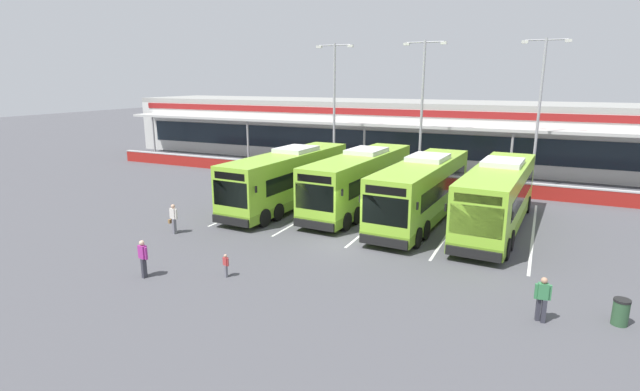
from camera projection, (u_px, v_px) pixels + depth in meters
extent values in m
plane|color=#4C4C51|center=(349.00, 245.00, 24.35)|extent=(200.00, 200.00, 0.00)
cube|color=silver|center=(450.00, 135.00, 47.50)|extent=(70.00, 10.00, 5.50)
cube|color=#19232D|center=(439.00, 146.00, 43.18)|extent=(66.00, 0.08, 2.20)
cube|color=maroon|center=(441.00, 114.00, 42.50)|extent=(68.00, 0.08, 0.60)
cube|color=beige|center=(437.00, 126.00, 41.43)|extent=(67.00, 3.00, 0.24)
cube|color=gray|center=(452.00, 104.00, 46.79)|extent=(70.00, 10.00, 0.50)
cylinder|color=#999999|center=(154.00, 135.00, 53.57)|extent=(0.20, 0.20, 4.20)
cylinder|color=#999999|center=(248.00, 141.00, 48.49)|extent=(0.20, 0.20, 4.20)
cylinder|color=#999999|center=(364.00, 148.00, 43.41)|extent=(0.20, 0.20, 4.20)
cylinder|color=#999999|center=(511.00, 157.00, 38.33)|extent=(0.20, 0.20, 4.20)
cube|color=maroon|center=(418.00, 181.00, 37.01)|extent=(60.00, 0.36, 1.00)
cube|color=#B2B2B2|center=(419.00, 174.00, 36.88)|extent=(60.00, 0.40, 0.10)
cube|color=#8CC633|center=(289.00, 178.00, 31.38)|extent=(3.27, 12.13, 3.19)
cube|color=olive|center=(289.00, 197.00, 31.69)|extent=(3.29, 12.15, 0.56)
cube|color=black|center=(292.00, 173.00, 31.66)|extent=(3.15, 9.74, 0.96)
cube|color=black|center=(231.00, 194.00, 26.26)|extent=(2.31, 0.24, 1.40)
cube|color=black|center=(230.00, 176.00, 26.01)|extent=(2.05, 0.20, 0.40)
cube|color=silver|center=(296.00, 149.00, 31.83)|extent=(2.21, 2.92, 0.28)
cube|color=black|center=(231.00, 221.00, 26.52)|extent=(2.46, 0.31, 0.44)
cube|color=black|center=(256.00, 189.00, 25.80)|extent=(0.09, 0.12, 0.36)
cube|color=black|center=(214.00, 184.00, 27.15)|extent=(0.09, 0.12, 0.36)
cylinder|color=black|center=(336.00, 187.00, 35.09)|extent=(0.38, 1.06, 1.04)
cylinder|color=black|center=(308.00, 183.00, 36.19)|extent=(0.38, 1.06, 1.04)
cylinder|color=black|center=(277.00, 212.00, 28.42)|extent=(0.38, 1.06, 1.04)
cylinder|color=black|center=(245.00, 207.00, 29.52)|extent=(0.38, 1.06, 1.04)
cylinder|color=black|center=(264.00, 218.00, 27.22)|extent=(0.38, 1.06, 1.04)
cylinder|color=black|center=(230.00, 212.00, 28.32)|extent=(0.38, 1.06, 1.04)
cube|color=#8CC633|center=(360.00, 180.00, 30.67)|extent=(3.27, 12.13, 3.19)
cube|color=olive|center=(359.00, 200.00, 30.98)|extent=(3.29, 12.15, 0.56)
cube|color=black|center=(362.00, 175.00, 30.96)|extent=(3.15, 9.74, 0.96)
cube|color=black|center=(315.00, 197.00, 25.55)|extent=(2.31, 0.24, 1.40)
cube|color=black|center=(314.00, 179.00, 25.31)|extent=(2.05, 0.20, 0.40)
cube|color=silver|center=(367.00, 151.00, 31.12)|extent=(2.21, 2.92, 0.28)
cube|color=black|center=(314.00, 225.00, 25.81)|extent=(2.46, 0.31, 0.44)
cube|color=black|center=(342.00, 193.00, 25.10)|extent=(0.09, 0.12, 0.36)
cube|color=black|center=(294.00, 187.00, 26.44)|extent=(0.09, 0.12, 0.36)
cylinder|color=black|center=(401.00, 189.00, 34.38)|extent=(0.38, 1.06, 1.04)
cylinder|color=black|center=(370.00, 186.00, 35.48)|extent=(0.38, 1.06, 1.04)
cylinder|color=black|center=(356.00, 215.00, 27.71)|extent=(0.38, 1.06, 1.04)
cylinder|color=black|center=(319.00, 210.00, 28.81)|extent=(0.38, 1.06, 1.04)
cylinder|color=black|center=(345.00, 222.00, 26.51)|extent=(0.38, 1.06, 1.04)
cylinder|color=black|center=(308.00, 216.00, 27.62)|extent=(0.38, 1.06, 1.04)
cube|color=#8CC633|center=(422.00, 189.00, 28.01)|extent=(3.27, 12.13, 3.19)
cube|color=olive|center=(421.00, 211.00, 28.32)|extent=(3.29, 12.15, 0.56)
cube|color=black|center=(424.00, 184.00, 28.29)|extent=(3.15, 9.74, 0.96)
cube|color=black|center=(385.00, 211.00, 22.89)|extent=(2.31, 0.24, 1.40)
cube|color=black|center=(386.00, 191.00, 22.64)|extent=(2.05, 0.20, 0.40)
cube|color=silver|center=(428.00, 158.00, 28.46)|extent=(2.21, 2.92, 0.28)
cube|color=black|center=(383.00, 242.00, 23.15)|extent=(2.46, 0.31, 0.44)
cube|color=black|center=(417.00, 206.00, 22.43)|extent=(0.09, 0.12, 0.36)
cube|color=black|center=(360.00, 199.00, 23.78)|extent=(0.09, 0.12, 0.36)
cylinder|color=black|center=(459.00, 198.00, 31.72)|extent=(0.38, 1.06, 1.04)
cylinder|color=black|center=(423.00, 194.00, 32.82)|extent=(0.38, 1.06, 1.04)
cylinder|color=black|center=(425.00, 230.00, 25.05)|extent=(0.38, 1.06, 1.04)
cylinder|color=black|center=(382.00, 224.00, 26.15)|extent=(0.38, 1.06, 1.04)
cylinder|color=black|center=(417.00, 237.00, 23.85)|extent=(0.38, 1.06, 1.04)
cylinder|color=black|center=(372.00, 230.00, 24.95)|extent=(0.38, 1.06, 1.04)
cube|color=#8CC633|center=(497.00, 196.00, 26.41)|extent=(3.27, 12.13, 3.19)
cube|color=olive|center=(495.00, 219.00, 26.72)|extent=(3.29, 12.15, 0.56)
cube|color=black|center=(499.00, 190.00, 26.70)|extent=(3.15, 9.74, 0.96)
cube|color=black|center=(476.00, 221.00, 21.29)|extent=(2.31, 0.24, 1.40)
cube|color=black|center=(478.00, 199.00, 21.05)|extent=(2.05, 0.20, 0.40)
cube|color=silver|center=(503.00, 162.00, 26.86)|extent=(2.21, 2.92, 0.28)
cube|color=black|center=(473.00, 254.00, 21.55)|extent=(2.46, 0.31, 0.44)
cube|color=black|center=(513.00, 216.00, 20.84)|extent=(0.09, 0.12, 0.36)
cube|color=black|center=(446.00, 207.00, 22.18)|extent=(0.09, 0.12, 0.36)
cylinder|color=black|center=(527.00, 204.00, 30.12)|extent=(0.38, 1.06, 1.04)
cylinder|color=black|center=(487.00, 200.00, 31.22)|extent=(0.38, 1.06, 1.04)
cylinder|color=black|center=(510.00, 240.00, 23.45)|extent=(0.38, 1.06, 1.04)
cylinder|color=black|center=(460.00, 233.00, 24.55)|extent=(0.38, 1.06, 1.04)
cylinder|color=black|center=(506.00, 249.00, 22.25)|extent=(0.38, 1.06, 1.04)
cylinder|color=black|center=(454.00, 241.00, 23.36)|extent=(0.38, 1.06, 1.04)
cube|color=silver|center=(267.00, 201.00, 33.08)|extent=(0.14, 13.00, 0.01)
cube|color=silver|center=(323.00, 208.00, 31.36)|extent=(0.14, 13.00, 0.01)
cube|color=silver|center=(385.00, 215.00, 29.64)|extent=(0.14, 13.00, 0.01)
cube|color=silver|center=(454.00, 224.00, 27.92)|extent=(0.14, 13.00, 0.01)
cube|color=silver|center=(533.00, 233.00, 26.20)|extent=(0.14, 13.00, 0.01)
cube|color=slate|center=(174.00, 225.00, 26.18)|extent=(0.17, 0.20, 0.84)
cube|color=slate|center=(174.00, 226.00, 26.00)|extent=(0.17, 0.20, 0.84)
cube|color=silver|center=(173.00, 213.00, 25.92)|extent=(0.37, 0.27, 0.56)
cube|color=silver|center=(171.00, 213.00, 26.05)|extent=(0.10, 0.11, 0.54)
cube|color=silver|center=(176.00, 214.00, 25.81)|extent=(0.10, 0.11, 0.54)
sphere|color=tan|center=(173.00, 206.00, 25.83)|extent=(0.22, 0.22, 0.22)
cube|color=olive|center=(171.00, 221.00, 26.21)|extent=(0.16, 0.30, 0.22)
cylinder|color=olive|center=(171.00, 218.00, 26.17)|extent=(0.02, 0.02, 0.16)
cube|color=#33333D|center=(144.00, 267.00, 20.41)|extent=(0.17, 0.20, 0.84)
cube|color=#33333D|center=(144.00, 268.00, 20.23)|extent=(0.17, 0.20, 0.84)
cube|color=#A32D89|center=(143.00, 252.00, 20.15)|extent=(0.37, 0.27, 0.56)
cube|color=#A32D89|center=(139.00, 251.00, 20.28)|extent=(0.11, 0.11, 0.54)
cube|color=#A32D89|center=(146.00, 253.00, 20.04)|extent=(0.11, 0.11, 0.54)
sphere|color=#DBB293|center=(142.00, 243.00, 20.06)|extent=(0.22, 0.22, 0.22)
cube|color=slate|center=(226.00, 270.00, 20.43)|extent=(0.11, 0.13, 0.52)
cube|color=slate|center=(226.00, 271.00, 20.31)|extent=(0.11, 0.13, 0.52)
cube|color=#B23838|center=(226.00, 261.00, 20.27)|extent=(0.24, 0.19, 0.35)
cube|color=#B23838|center=(224.00, 261.00, 20.36)|extent=(0.07, 0.07, 0.33)
cube|color=#B23838|center=(228.00, 262.00, 20.19)|extent=(0.07, 0.07, 0.33)
sphere|color=tan|center=(225.00, 256.00, 20.21)|extent=(0.14, 0.14, 0.14)
cube|color=#33333D|center=(538.00, 309.00, 16.66)|extent=(0.17, 0.20, 0.84)
cube|color=#33333D|center=(544.00, 311.00, 16.50)|extent=(0.17, 0.20, 0.84)
cube|color=#387F4C|center=(543.00, 291.00, 16.42)|extent=(0.37, 0.27, 0.56)
cube|color=#387F4C|center=(536.00, 291.00, 16.48)|extent=(0.10, 0.11, 0.54)
cube|color=#387F4C|center=(550.00, 293.00, 16.36)|extent=(0.10, 0.11, 0.54)
sphere|color=tan|center=(544.00, 280.00, 16.32)|extent=(0.22, 0.22, 0.22)
cylinder|color=#9E9EA3|center=(334.00, 111.00, 40.66)|extent=(0.20, 0.20, 11.00)
cylinder|color=#9E9EA3|center=(335.00, 45.00, 39.40)|extent=(2.80, 0.10, 0.10)
cube|color=silver|center=(319.00, 47.00, 40.00)|extent=(0.44, 0.28, 0.20)
cube|color=silver|center=(351.00, 46.00, 38.85)|extent=(0.44, 0.28, 0.20)
cylinder|color=#9E9EA3|center=(422.00, 114.00, 37.40)|extent=(0.20, 0.20, 11.00)
cylinder|color=#9E9EA3|center=(425.00, 42.00, 36.14)|extent=(2.80, 0.10, 0.10)
cube|color=silver|center=(407.00, 44.00, 36.74)|extent=(0.44, 0.28, 0.20)
cube|color=silver|center=(444.00, 43.00, 35.59)|extent=(0.44, 0.28, 0.20)
cylinder|color=#9E9EA3|center=(538.00, 116.00, 35.22)|extent=(0.20, 0.20, 11.00)
cylinder|color=#9E9EA3|center=(546.00, 40.00, 33.96)|extent=(2.80, 0.10, 0.10)
cube|color=silver|center=(525.00, 42.00, 34.56)|extent=(0.44, 0.28, 0.20)
cube|color=silver|center=(568.00, 41.00, 33.41)|extent=(0.44, 0.28, 0.20)
cylinder|color=#2D5133|center=(620.00, 313.00, 16.34)|extent=(0.52, 0.52, 0.85)
cylinder|color=black|center=(623.00, 301.00, 16.23)|extent=(0.54, 0.54, 0.08)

